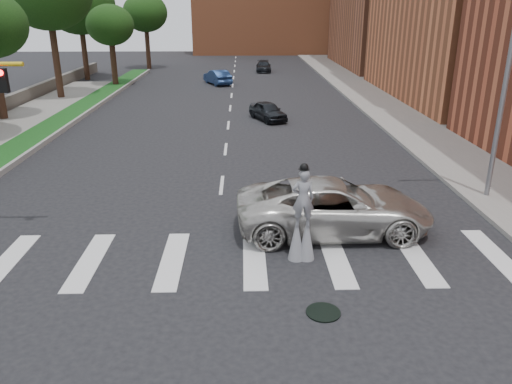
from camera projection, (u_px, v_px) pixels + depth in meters
name	position (u px, v px, depth m)	size (l,w,h in m)	color
ground_plane	(212.00, 276.00, 14.73)	(160.00, 160.00, 0.00)	black
grass_median	(55.00, 124.00, 33.13)	(2.00, 60.00, 0.25)	#134316
median_curb	(71.00, 124.00, 33.15)	(0.20, 60.00, 0.28)	gray
sidewalk_right	(392.00, 109.00, 38.44)	(5.00, 90.00, 0.18)	gray
manhole	(323.00, 312.00, 12.92)	(0.90, 0.90, 0.04)	black
streetlight	(504.00, 79.00, 18.93)	(2.05, 0.20, 9.00)	slate
stilt_performer	(302.00, 221.00, 15.28)	(0.84, 0.53, 3.15)	black
suv_crossing	(334.00, 207.00, 17.32)	(3.12, 6.76, 1.88)	beige
car_near	(268.00, 111.00, 34.73)	(1.52, 3.77, 1.28)	black
car_mid	(217.00, 77.00, 50.91)	(1.55, 4.45, 1.47)	navy
car_far	(264.00, 66.00, 60.90)	(1.76, 4.34, 1.26)	black
tree_5	(79.00, 4.00, 51.72)	(7.35, 7.35, 10.91)	black
tree_6	(110.00, 26.00, 47.77)	(4.52, 4.52, 7.75)	black
tree_7	(145.00, 13.00, 61.69)	(5.49, 5.49, 9.13)	black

